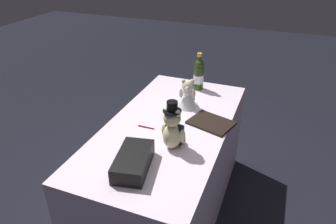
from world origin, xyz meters
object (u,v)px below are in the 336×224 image
object	(u,v)px
teddy_bear_groom	(173,129)
signing_pen	(145,127)
gift_case_black	(133,161)
champagne_bottle	(199,74)
teddy_bear_bride	(187,94)
guestbook	(211,123)

from	to	relation	value
teddy_bear_groom	signing_pen	world-z (taller)	teddy_bear_groom
gift_case_black	champagne_bottle	bearing A→B (deg)	-1.88
teddy_bear_groom	gift_case_black	world-z (taller)	teddy_bear_groom
teddy_bear_bride	champagne_bottle	bearing A→B (deg)	1.64
gift_case_black	signing_pen	bearing A→B (deg)	16.11
teddy_bear_groom	gift_case_black	size ratio (longest dim) A/B	0.91
champagne_bottle	gift_case_black	xyz separation A→B (m)	(-1.14, 0.04, -0.09)
teddy_bear_bride	guestbook	bearing A→B (deg)	-129.42
gift_case_black	teddy_bear_groom	bearing A→B (deg)	-25.53
champagne_bottle	gift_case_black	bearing A→B (deg)	178.12
teddy_bear_bride	gift_case_black	bearing A→B (deg)	176.71
teddy_bear_bride	signing_pen	bearing A→B (deg)	157.83
teddy_bear_groom	signing_pen	size ratio (longest dim) A/B	2.50
champagne_bottle	signing_pen	size ratio (longest dim) A/B	2.50
guestbook	teddy_bear_groom	bearing A→B (deg)	172.66
signing_pen	gift_case_black	xyz separation A→B (m)	(-0.41, -0.12, 0.04)
teddy_bear_groom	guestbook	xyz separation A→B (m)	(0.35, -0.16, -0.12)
champagne_bottle	guestbook	xyz separation A→B (m)	(-0.52, -0.25, -0.13)
signing_pen	guestbook	world-z (taller)	guestbook
teddy_bear_groom	teddy_bear_bride	bearing A→B (deg)	8.82
champagne_bottle	signing_pen	xyz separation A→B (m)	(-0.73, 0.16, -0.13)
champagne_bottle	teddy_bear_bride	bearing A→B (deg)	-178.36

